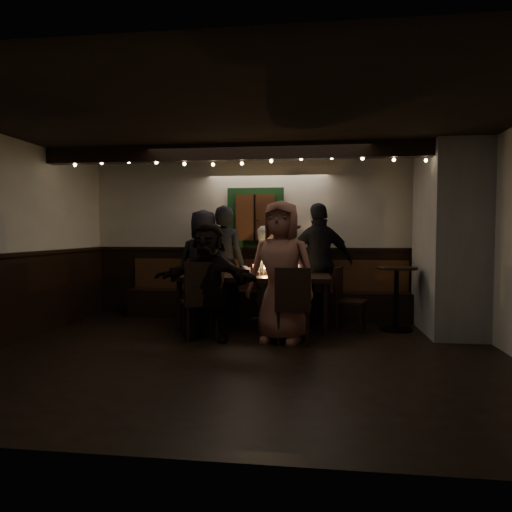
# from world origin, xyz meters

# --- Properties ---
(room) EXTENTS (6.02, 5.01, 2.62)m
(room) POSITION_xyz_m (1.07, 1.42, 1.07)
(room) COLOR black
(room) RESTS_ON ground
(dining_table) EXTENTS (2.19, 0.94, 0.95)m
(dining_table) POSITION_xyz_m (-0.09, 1.40, 0.72)
(dining_table) COLOR black
(dining_table) RESTS_ON ground
(chair_near_left) EXTENTS (0.62, 0.62, 1.03)m
(chair_near_left) POSITION_xyz_m (-0.68, 0.58, 0.58)
(chair_near_left) COLOR black
(chair_near_left) RESTS_ON ground
(chair_near_right) EXTENTS (0.45, 0.45, 0.97)m
(chair_near_right) POSITION_xyz_m (0.53, 0.47, 0.55)
(chair_near_right) COLOR black
(chair_near_right) RESTS_ON ground
(chair_end) EXTENTS (0.51, 0.51, 0.90)m
(chair_end) POSITION_xyz_m (1.22, 1.43, 0.51)
(chair_end) COLOR black
(chair_end) RESTS_ON ground
(high_top) EXTENTS (0.57, 0.57, 0.91)m
(high_top) POSITION_xyz_m (1.95, 1.53, 0.58)
(high_top) COLOR black
(high_top) RESTS_ON ground
(person_a) EXTENTS (0.87, 0.57, 1.77)m
(person_a) POSITION_xyz_m (-0.99, 2.02, 0.89)
(person_a) COLOR black
(person_a) RESTS_ON ground
(person_b) EXTENTS (0.73, 0.54, 1.83)m
(person_b) POSITION_xyz_m (-0.66, 2.03, 0.92)
(person_b) COLOR black
(person_b) RESTS_ON ground
(person_c) EXTENTS (0.87, 0.77, 1.50)m
(person_c) POSITION_xyz_m (-0.02, 2.05, 0.75)
(person_c) COLOR silver
(person_c) RESTS_ON ground
(person_d) EXTENTS (1.20, 0.82, 1.71)m
(person_d) POSITION_xyz_m (0.26, 2.16, 0.85)
(person_d) COLOR #5B232A
(person_d) RESTS_ON ground
(person_e) EXTENTS (1.19, 0.80, 1.87)m
(person_e) POSITION_xyz_m (0.87, 2.10, 0.94)
(person_e) COLOR black
(person_e) RESTS_ON ground
(person_f) EXTENTS (1.49, 0.74, 1.54)m
(person_f) POSITION_xyz_m (-0.58, 0.60, 0.77)
(person_f) COLOR black
(person_f) RESTS_ON ground
(person_g) EXTENTS (0.99, 0.75, 1.81)m
(person_g) POSITION_xyz_m (0.36, 0.64, 0.90)
(person_g) COLOR brown
(person_g) RESTS_ON ground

